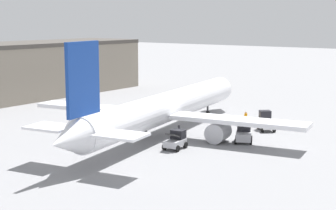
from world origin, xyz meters
name	(u,v)px	position (x,y,z in m)	size (l,w,h in m)	color
ground_plane	(168,133)	(0.00, 0.00, 0.00)	(400.00, 400.00, 0.00)	gray
airplane	(164,108)	(-1.06, -0.19, 3.33)	(43.77, 35.45, 12.09)	white
ground_crew_worker	(246,118)	(10.31, -5.45, 0.98)	(0.40, 0.40, 1.84)	#1E2338
baggage_tug	(244,133)	(1.43, -9.85, 1.10)	(3.35, 2.94, 2.48)	#B2B2B7
belt_loader_truck	(176,140)	(-5.86, -5.35, 0.97)	(2.86, 2.17, 2.03)	#B2B2B7
pushback_tug	(266,122)	(8.74, -9.16, 1.11)	(3.15, 3.07, 2.49)	silver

